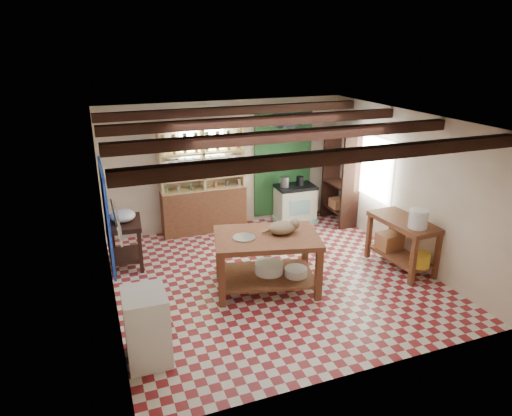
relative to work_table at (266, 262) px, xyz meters
name	(u,v)px	position (x,y,z in m)	size (l,w,h in m)	color
floor	(273,277)	(0.23, 0.28, -0.46)	(5.00, 5.00, 0.02)	maroon
ceiling	(275,120)	(0.23, 0.28, 2.15)	(5.00, 5.00, 0.02)	#4D4E53
wall_back	(226,165)	(0.23, 2.78, 0.85)	(5.00, 0.04, 2.60)	beige
wall_front	(363,275)	(0.23, -2.22, 0.85)	(5.00, 0.04, 2.60)	beige
wall_left	(107,224)	(-2.27, 0.28, 0.85)	(0.04, 5.00, 2.60)	beige
wall_right	(406,186)	(2.73, 0.28, 0.85)	(0.04, 5.00, 2.60)	beige
ceiling_beams	(275,128)	(0.23, 0.28, 2.03)	(5.00, 3.80, 0.15)	black
blue_wall_patch	(107,216)	(-2.24, 1.18, 0.65)	(0.04, 1.40, 1.60)	#193DBC
green_wall_patch	(283,162)	(1.48, 2.75, 0.80)	(1.30, 0.04, 2.30)	#205024
window_back	(202,148)	(-0.27, 2.76, 1.25)	(0.90, 0.02, 0.80)	silver
window_right	(372,167)	(2.71, 1.28, 0.95)	(0.02, 1.30, 1.20)	silver
utensil_rail	(115,222)	(-2.21, -0.92, 1.33)	(0.06, 0.90, 0.28)	black
pot_rack	(292,122)	(1.48, 2.33, 1.73)	(0.86, 0.12, 0.36)	black
shelving_unit	(203,180)	(-0.32, 2.59, 0.65)	(1.70, 0.34, 2.20)	tan
tall_rack	(340,177)	(2.51, 2.08, 0.55)	(0.40, 0.86, 2.00)	black
work_table	(266,262)	(0.00, 0.00, 0.00)	(1.58, 1.05, 0.90)	brown
stove	(295,204)	(1.64, 2.43, -0.05)	(0.82, 0.55, 0.81)	beige
prep_table	(126,243)	(-1.97, 1.58, -0.04)	(0.56, 0.81, 0.82)	black
white_cabinet	(147,327)	(-1.99, -1.09, 0.01)	(0.51, 0.61, 0.91)	silver
right_counter	(402,244)	(2.41, -0.17, -0.01)	(0.61, 1.23, 0.88)	brown
cat	(282,228)	(0.25, -0.01, 0.55)	(0.43, 0.33, 0.20)	#947756
steel_tray	(244,237)	(-0.35, 0.03, 0.46)	(0.34, 0.34, 0.02)	#9E9EA5
basin_large	(269,268)	(0.06, 0.04, -0.13)	(0.45, 0.45, 0.16)	silver
basin_small	(296,272)	(0.41, -0.20, -0.15)	(0.35, 0.35, 0.12)	silver
kettle_left	(285,182)	(1.39, 2.44, 0.47)	(0.20, 0.20, 0.23)	#9E9EA5
kettle_right	(300,181)	(1.74, 2.42, 0.45)	(0.15, 0.15, 0.19)	black
enamel_bowl	(123,216)	(-1.97, 1.58, 0.47)	(0.41, 0.41, 0.21)	silver
white_bucket	(418,219)	(2.38, -0.53, 0.58)	(0.30, 0.30, 0.30)	silver
wicker_basket	(389,241)	(2.39, 0.13, -0.07)	(0.40, 0.32, 0.28)	#AB6C44
yellow_tub	(420,260)	(2.44, -0.62, -0.10)	(0.31, 0.31, 0.23)	gold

